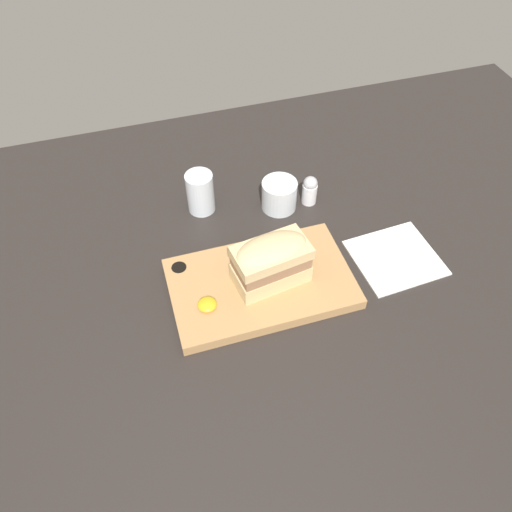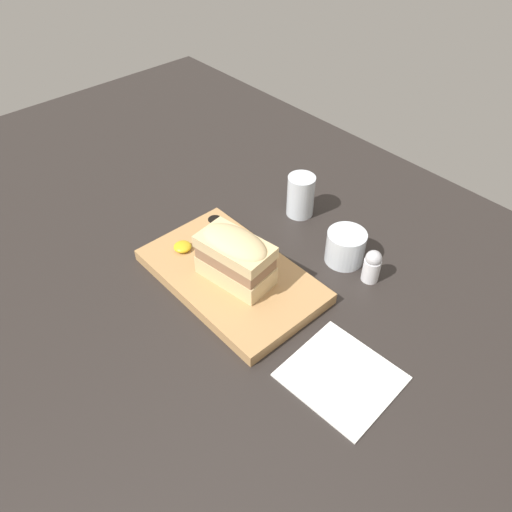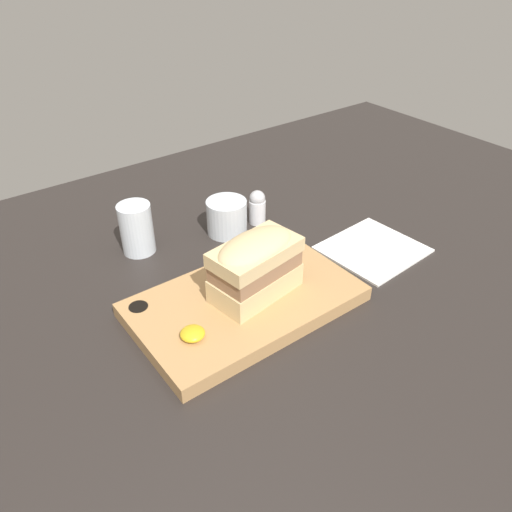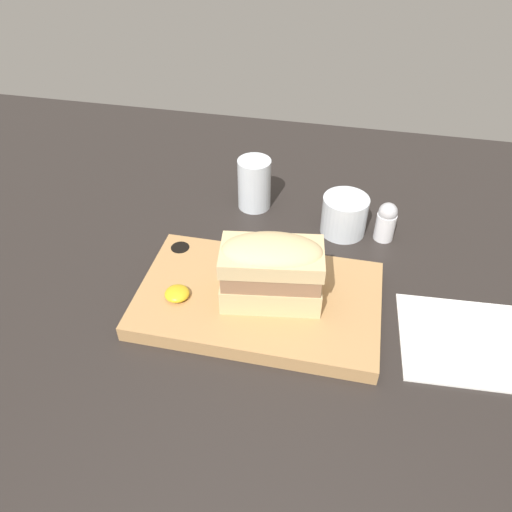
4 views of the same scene
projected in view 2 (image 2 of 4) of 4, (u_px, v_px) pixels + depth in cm
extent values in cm
cube|color=#282321|center=(243.00, 271.00, 101.45)|extent=(194.49, 116.45, 2.00)
cube|color=tan|center=(231.00, 276.00, 97.22)|extent=(35.46, 21.46, 2.46)
cylinder|color=black|center=(215.00, 221.00, 108.58)|extent=(3.00, 3.00, 1.23)
cube|color=#DBBC84|center=(236.00, 270.00, 93.87)|extent=(15.09, 9.68, 3.95)
cube|color=#936B4C|center=(235.00, 257.00, 91.63)|extent=(14.48, 9.30, 2.65)
cube|color=#DBBC84|center=(235.00, 247.00, 89.93)|extent=(15.09, 9.68, 2.37)
ellipsoid|color=#DBBC84|center=(235.00, 243.00, 89.26)|extent=(14.78, 9.49, 3.55)
ellipsoid|color=gold|center=(183.00, 247.00, 100.59)|extent=(3.60, 3.60, 1.44)
cylinder|color=silver|center=(301.00, 196.00, 110.63)|extent=(6.11, 6.11, 9.64)
cylinder|color=silver|center=(300.00, 205.00, 112.30)|extent=(5.38, 5.38, 4.34)
cylinder|color=silver|center=(345.00, 247.00, 100.15)|extent=(7.93, 7.93, 6.88)
cylinder|color=#33050F|center=(345.00, 251.00, 100.98)|extent=(7.14, 7.14, 4.06)
cube|color=white|center=(341.00, 376.00, 81.60)|extent=(17.91, 16.76, 0.40)
cylinder|color=white|center=(371.00, 270.00, 96.69)|extent=(3.39, 3.39, 4.93)
sphere|color=#B7B7BC|center=(374.00, 258.00, 94.61)|extent=(3.22, 3.22, 3.22)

